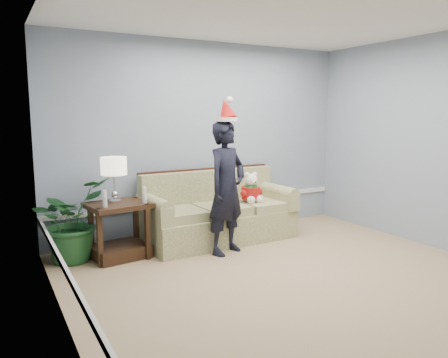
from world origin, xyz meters
TOP-DOWN VIEW (x-y plane):
  - room_shell at (0.00, 0.00)m, footprint 4.54×5.04m
  - wainscot_trim at (-1.18, 1.18)m, footprint 4.49×4.99m
  - sofa at (-0.03, 2.07)m, footprint 2.06×0.95m
  - side_table at (-1.41, 1.96)m, footprint 0.77×0.67m
  - table_lamp at (-1.43, 2.00)m, footprint 0.30×0.30m
  - candle_pair at (-1.37, 1.79)m, footprint 0.51×0.05m
  - houseplant at (-1.92, 2.12)m, footprint 1.15×1.14m
  - man at (-0.20, 1.51)m, footprint 0.70×0.59m
  - santa_hat at (-0.20, 1.52)m, footprint 0.32×0.35m
  - teddy_bear at (0.44, 1.95)m, footprint 0.26×0.30m

SIDE VIEW (x-z plane):
  - side_table at x=-1.41m, z-range -0.07..0.59m
  - sofa at x=-0.03m, z-range -0.14..0.81m
  - wainscot_trim at x=-1.18m, z-range 0.42..0.48m
  - houseplant at x=-1.92m, z-range 0.00..0.96m
  - teddy_bear at x=0.44m, z-range 0.44..0.86m
  - candle_pair at x=-1.37m, z-range 0.66..0.85m
  - man at x=-0.20m, z-range 0.00..1.62m
  - table_lamp at x=-1.43m, z-range 0.81..1.35m
  - room_shell at x=0.00m, z-range -0.02..2.72m
  - santa_hat at x=-0.20m, z-range 1.59..1.89m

